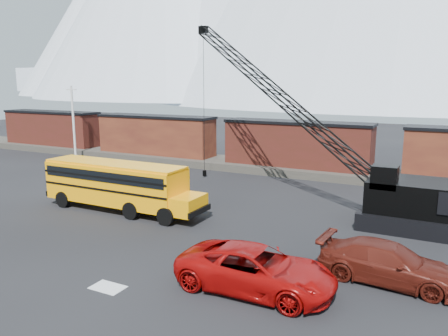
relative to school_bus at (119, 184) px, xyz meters
The scene contains 11 objects.
ground 8.29m from the school_bus, 37.10° to the right, with size 160.00×160.00×0.00m, color black.
gravel_berm 18.35m from the school_bus, 69.33° to the left, with size 120.00×5.00×0.70m, color #4C483F.
boxcar_west_far 30.76m from the school_bus, 146.17° to the left, with size 13.70×3.10×4.17m.
boxcar_west_near 19.62m from the school_bus, 119.14° to the left, with size 13.70×3.10×4.17m.
boxcar_mid 18.32m from the school_bus, 69.33° to the left, with size 13.70×3.10×4.17m.
utility_pole 22.03m from the school_bus, 143.22° to the left, with size 1.40×0.24×8.00m.
snow_patch 11.42m from the school_bus, 51.94° to the right, with size 1.40×0.90×0.02m, color silver.
school_bus is the anchor object (origin of this frame).
red_pickup 13.96m from the school_bus, 26.68° to the right, with size 2.99×6.48×1.80m, color #9E0807.
maroon_suv 17.38m from the school_bus, ahead, with size 2.35×5.79×1.68m, color #4E150E.
crawler_crane 12.78m from the school_bus, 47.56° to the left, with size 20.85×9.17×13.21m.
Camera 1 is at (12.45, -16.61, 8.28)m, focal length 35.00 mm.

